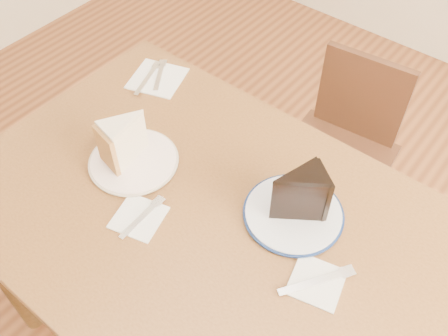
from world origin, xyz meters
TOP-DOWN VIEW (x-y plane):
  - table at (0.00, 0.00)m, footprint 1.20×0.80m
  - chair_far at (0.02, 0.70)m, footprint 0.39×0.39m
  - plate_cream at (-0.25, 0.01)m, footprint 0.22×0.22m
  - plate_navy at (0.15, 0.12)m, footprint 0.22×0.22m
  - carrot_cake at (-0.27, 0.01)m, footprint 0.10×0.12m
  - chocolate_cake at (0.15, 0.12)m, footprint 0.13×0.14m
  - napkin_cream at (-0.12, -0.11)m, footprint 0.13×0.13m
  - napkin_navy at (0.29, 0.01)m, footprint 0.13×0.13m
  - napkin_spare at (-0.43, 0.28)m, footprint 0.19×0.19m
  - fork_cream at (-0.11, -0.10)m, footprint 0.02×0.14m
  - knife_navy at (0.29, 0.01)m, footprint 0.11×0.15m
  - fork_spare at (-0.43, 0.30)m, footprint 0.09×0.12m
  - knife_spare at (-0.45, 0.26)m, footprint 0.07×0.16m

SIDE VIEW (x-z plane):
  - chair_far at x=0.02m, z-range 0.04..0.77m
  - table at x=0.00m, z-range 0.28..1.03m
  - napkin_cream at x=-0.12m, z-range 0.75..0.75m
  - napkin_navy at x=0.29m, z-range 0.75..0.75m
  - napkin_spare at x=-0.43m, z-range 0.75..0.75m
  - plate_cream at x=-0.25m, z-range 0.75..0.76m
  - plate_navy at x=0.15m, z-range 0.75..0.76m
  - fork_cream at x=-0.11m, z-range 0.75..0.76m
  - knife_navy at x=0.29m, z-range 0.75..0.76m
  - fork_spare at x=-0.43m, z-range 0.75..0.76m
  - knife_spare at x=-0.45m, z-range 0.75..0.76m
  - carrot_cake at x=-0.27m, z-range 0.76..0.87m
  - chocolate_cake at x=0.15m, z-range 0.76..0.88m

